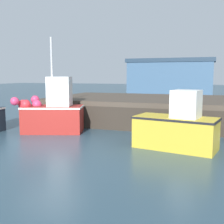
# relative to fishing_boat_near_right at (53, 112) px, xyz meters

# --- Properties ---
(ground) EXTENTS (120.00, 160.00, 0.10)m
(ground) POSITION_rel_fishing_boat_near_right_xyz_m (1.27, -2.41, -1.05)
(ground) COLOR #2D4756
(pier) EXTENTS (12.68, 6.94, 1.44)m
(pier) POSITION_rel_fishing_boat_near_right_xyz_m (4.29, 4.35, 0.19)
(pier) COLOR #473D33
(pier) RESTS_ON ground
(fishing_boat_near_right) EXTENTS (3.26, 2.33, 4.56)m
(fishing_boat_near_right) POSITION_rel_fishing_boat_near_right_xyz_m (0.00, 0.00, 0.00)
(fishing_boat_near_right) COLOR maroon
(fishing_boat_near_right) RESTS_ON ground
(fishing_boat_mid) EXTENTS (3.27, 1.97, 2.23)m
(fishing_boat_mid) POSITION_rel_fishing_boat_near_right_xyz_m (6.08, -1.28, -0.20)
(fishing_boat_mid) COLOR gold
(fishing_boat_mid) RESTS_ON ground
(warehouse) EXTENTS (11.25, 4.18, 4.94)m
(warehouse) POSITION_rel_fishing_boat_near_right_xyz_m (2.17, 26.24, 1.49)
(warehouse) COLOR #385675
(warehouse) RESTS_ON ground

